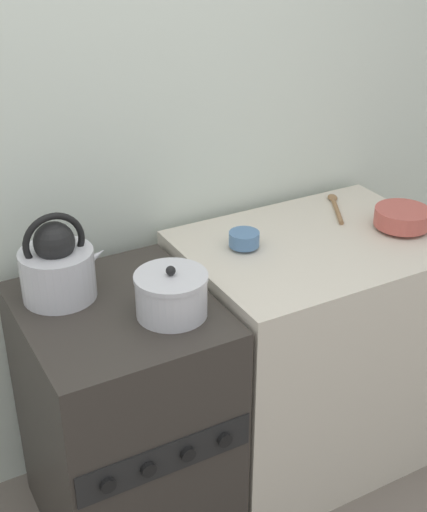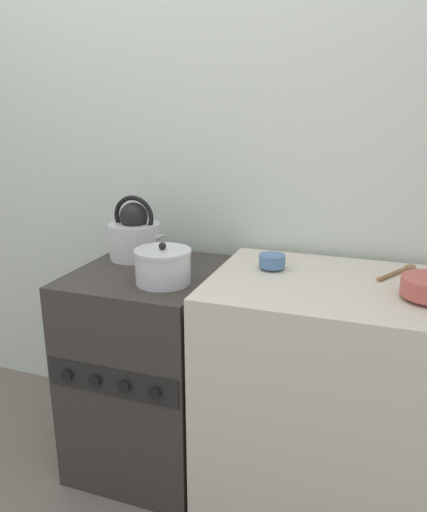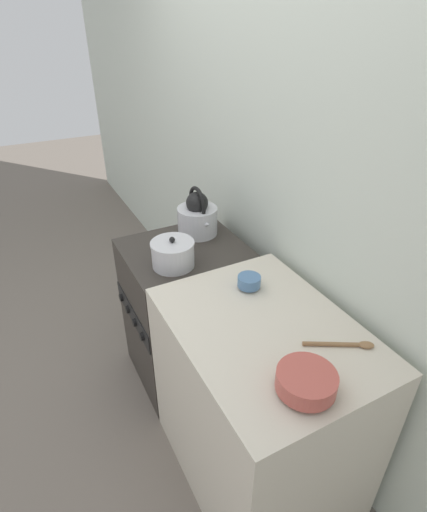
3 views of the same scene
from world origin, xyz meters
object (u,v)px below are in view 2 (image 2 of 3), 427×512
object	(u,v)px
kettle	(135,235)
cooking_pot	(163,266)
stove	(151,367)
small_ceramic_bowl	(272,261)

from	to	relation	value
kettle	cooking_pot	size ratio (longest dim) A/B	1.30
stove	cooking_pot	size ratio (longest dim) A/B	4.11
cooking_pot	small_ceramic_bowl	bearing A→B (deg)	29.34
stove	kettle	size ratio (longest dim) A/B	3.16
kettle	cooking_pot	bearing A→B (deg)	-45.34
cooking_pot	kettle	bearing A→B (deg)	134.66
cooking_pot	small_ceramic_bowl	world-z (taller)	cooking_pot
stove	kettle	distance (m)	0.57
kettle	small_ceramic_bowl	bearing A→B (deg)	-4.29
stove	cooking_pot	world-z (taller)	cooking_pot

